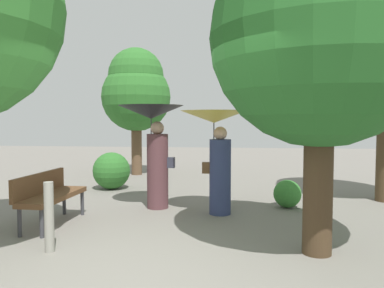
% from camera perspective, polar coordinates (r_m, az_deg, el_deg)
% --- Properties ---
extents(ground_plane, '(40.00, 40.00, 0.00)m').
position_cam_1_polar(ground_plane, '(4.30, -5.95, -19.23)').
color(ground_plane, slate).
extents(person_left, '(1.24, 1.24, 1.96)m').
position_cam_1_polar(person_left, '(7.18, -5.83, 1.48)').
color(person_left, '#563338').
rests_on(person_left, ground).
extents(person_right, '(1.19, 1.19, 1.85)m').
position_cam_1_polar(person_right, '(6.69, 3.72, 0.58)').
color(person_right, navy).
rests_on(person_right, ground).
extents(park_bench, '(0.53, 1.51, 0.83)m').
position_cam_1_polar(park_bench, '(6.48, -20.86, -6.97)').
color(park_bench, '#38383D').
rests_on(park_bench, ground).
extents(tree_near_left, '(2.13, 2.13, 3.92)m').
position_cam_1_polar(tree_near_left, '(11.84, -8.46, 8.04)').
color(tree_near_left, brown).
rests_on(tree_near_left, ground).
extents(tree_mid_right, '(2.72, 2.72, 4.50)m').
position_cam_1_polar(tree_mid_right, '(5.05, 19.01, 17.72)').
color(tree_mid_right, '#42301E').
rests_on(tree_mid_right, ground).
extents(bush_path_right, '(0.53, 0.53, 0.53)m').
position_cam_1_polar(bush_path_right, '(7.53, 14.24, -7.31)').
color(bush_path_right, '#387F33').
rests_on(bush_path_right, ground).
extents(bush_behind_bench, '(0.90, 0.90, 0.90)m').
position_cam_1_polar(bush_behind_bench, '(9.44, -12.11, -3.97)').
color(bush_behind_bench, '#2D6B28').
rests_on(bush_behind_bench, ground).
extents(path_marker_post, '(0.12, 0.12, 0.90)m').
position_cam_1_polar(path_marker_post, '(5.17, -20.84, -10.31)').
color(path_marker_post, gray).
rests_on(path_marker_post, ground).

